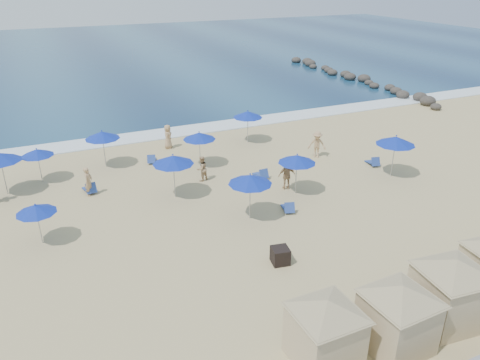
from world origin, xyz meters
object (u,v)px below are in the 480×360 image
object	(u,v)px
umbrella_6	(199,136)
beachgoer_2	(287,175)
rock_jetty	(355,78)
umbrella_1	(36,209)
umbrella_3	(102,135)
beachgoer_0	(88,181)
umbrella_8	(248,114)
umbrella_7	(297,159)
beachgoer_4	(168,137)
umbrella_2	(37,152)
cabana_1	(399,309)
beachgoer_3	(317,144)
umbrella_9	(396,141)
umbrella_0	(0,157)
cabana_2	(452,283)
umbrella_4	(173,160)
cabana_0	(326,323)
umbrella_5	(250,179)
trash_bin	(280,256)
beachgoer_1	(202,169)

from	to	relation	value
umbrella_6	beachgoer_2	bearing A→B (deg)	-57.29
rock_jetty	umbrella_1	size ratio (longest dim) A/B	12.77
umbrella_3	beachgoer_0	distance (m)	4.40
umbrella_8	beachgoer_0	bearing A→B (deg)	-159.84
umbrella_6	umbrella_8	bearing A→B (deg)	31.55
umbrella_7	beachgoer_4	bearing A→B (deg)	114.13
umbrella_2	beachgoer_0	world-z (taller)	umbrella_2
rock_jetty	umbrella_8	world-z (taller)	umbrella_8
cabana_1	beachgoer_3	size ratio (longest dim) A/B	2.42
umbrella_3	umbrella_9	size ratio (longest dim) A/B	0.93
umbrella_6	umbrella_0	bearing A→B (deg)	176.72
umbrella_2	beachgoer_4	bearing A→B (deg)	15.95
umbrella_1	umbrella_8	xyz separation A→B (m)	(14.83, 8.79, 0.33)
umbrella_6	beachgoer_3	distance (m)	8.10
cabana_2	umbrella_1	bearing A→B (deg)	138.21
umbrella_6	beachgoer_2	world-z (taller)	umbrella_6
umbrella_0	beachgoer_0	distance (m)	5.01
umbrella_4	beachgoer_4	size ratio (longest dim) A/B	1.50
cabana_0	rock_jetty	bearing A→B (deg)	51.76
umbrella_2	rock_jetty	bearing A→B (deg)	23.56
cabana_1	umbrella_5	size ratio (longest dim) A/B	1.74
umbrella_3	beachgoer_0	size ratio (longest dim) A/B	1.48
trash_bin	umbrella_7	distance (m)	7.39
umbrella_0	umbrella_8	distance (m)	16.51
beachgoer_4	umbrella_0	bearing A→B (deg)	134.77
trash_bin	umbrella_2	xyz separation A→B (m)	(-9.05, 13.55, 1.52)
umbrella_4	umbrella_5	world-z (taller)	umbrella_4
umbrella_1	umbrella_5	world-z (taller)	umbrella_5
umbrella_8	umbrella_7	bearing A→B (deg)	-97.44
umbrella_7	beachgoer_2	bearing A→B (deg)	105.24
umbrella_5	umbrella_1	bearing A→B (deg)	169.46
umbrella_8	beachgoer_1	size ratio (longest dim) A/B	1.59
umbrella_5	beachgoer_4	distance (m)	11.95
umbrella_7	beachgoer_1	distance (m)	5.95
umbrella_0	umbrella_7	bearing A→B (deg)	-23.91
cabana_2	umbrella_3	xyz separation A→B (m)	(-8.84, 20.06, 0.50)
cabana_1	umbrella_3	xyz separation A→B (m)	(-6.24, 20.30, 0.59)
umbrella_1	umbrella_6	distance (m)	11.60
umbrella_1	umbrella_5	size ratio (longest dim) A/B	0.82
rock_jetty	umbrella_6	bearing A→B (deg)	-146.12
umbrella_5	umbrella_8	size ratio (longest dim) A/B	1.03
rock_jetty	umbrella_3	distance (m)	33.78
cabana_0	umbrella_0	xyz separation A→B (m)	(-9.54, 18.07, 0.71)
umbrella_4	beachgoer_4	distance (m)	8.19
umbrella_3	umbrella_5	distance (m)	11.58
cabana_0	beachgoer_0	size ratio (longest dim) A/B	2.54
trash_bin	beachgoer_4	xyz separation A→B (m)	(-0.38, 16.03, 0.50)
umbrella_4	rock_jetty	bearing A→B (deg)	36.36
beachgoer_2	umbrella_6	bearing A→B (deg)	-42.72
umbrella_7	umbrella_9	world-z (taller)	umbrella_9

